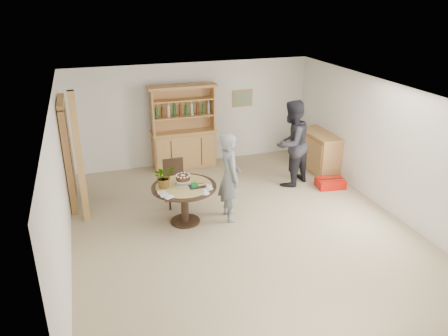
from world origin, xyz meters
TOP-DOWN VIEW (x-y plane):
  - ground at (0.00, 0.00)m, footprint 7.00×7.00m
  - room_shell at (0.00, 0.01)m, footprint 6.04×7.04m
  - doorway at (-2.93, 2.00)m, footprint 0.13×1.10m
  - pine_post at (-2.70, 1.20)m, footprint 0.12×0.12m
  - hutch at (-0.30, 3.24)m, footprint 1.62×0.54m
  - sideboard at (2.74, 2.00)m, footprint 0.54×1.26m
  - dining_table at (-0.93, 0.51)m, footprint 1.20×1.20m
  - dining_chair at (-0.94, 1.34)m, footprint 0.43×0.43m
  - birthday_cake at (-0.93, 0.56)m, footprint 0.30×0.30m
  - flower_vase at (-1.28, 0.56)m, footprint 0.47×0.44m
  - gift_tray at (-0.72, 0.39)m, footprint 0.30×0.20m
  - coffee_cup_a at (-0.53, 0.23)m, footprint 0.15×0.15m
  - coffee_cup_b at (-0.65, 0.06)m, footprint 0.15×0.15m
  - napkins at (-1.34, 0.20)m, footprint 0.24×0.33m
  - teen_boy at (-0.08, 0.41)m, footprint 0.43×0.64m
  - adult_person at (1.72, 1.49)m, footprint 1.17×1.09m
  - red_suitcase at (2.50, 1.02)m, footprint 0.65×0.47m

SIDE VIEW (x-z plane):
  - ground at x=0.00m, z-range 0.00..0.00m
  - red_suitcase at x=2.50m, z-range 0.00..0.21m
  - sideboard at x=2.74m, z-range 0.00..0.94m
  - dining_chair at x=-0.94m, z-range 0.06..1.01m
  - dining_table at x=-0.93m, z-range 0.22..0.98m
  - hutch at x=-0.30m, z-range -0.33..1.71m
  - napkins at x=-1.34m, z-range 0.76..0.79m
  - gift_tray at x=-0.72m, z-range 0.75..0.83m
  - coffee_cup_b at x=-0.65m, z-range 0.75..0.84m
  - coffee_cup_a at x=-0.53m, z-range 0.76..0.84m
  - teen_boy at x=-0.08m, z-range 0.00..1.72m
  - birthday_cake at x=-0.93m, z-range 0.78..0.98m
  - adult_person at x=1.72m, z-range 0.00..1.93m
  - flower_vase at x=-1.28m, z-range 0.76..1.18m
  - doorway at x=-2.93m, z-range 0.02..2.20m
  - pine_post at x=-2.70m, z-range 0.00..2.50m
  - room_shell at x=0.00m, z-range 0.48..3.00m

